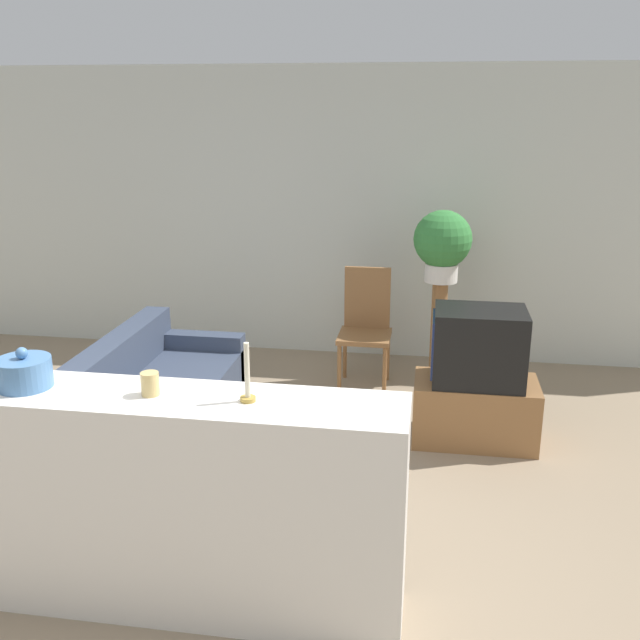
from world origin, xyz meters
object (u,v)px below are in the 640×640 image
at_px(couch, 152,404).
at_px(decorative_bowl, 24,372).
at_px(potted_plant, 443,242).
at_px(television, 478,346).
at_px(wooden_chair, 366,323).

height_order(couch, decorative_bowl, decorative_bowl).
xyz_separation_m(potted_plant, decorative_bowl, (-1.93, -3.18, -0.07)).
bearing_deg(television, couch, -172.11).
distance_m(television, potted_plant, 1.30).
relative_size(wooden_chair, potted_plant, 1.66).
bearing_deg(decorative_bowl, television, 42.56).
height_order(television, potted_plant, potted_plant).
distance_m(wooden_chair, potted_plant, 0.94).
xyz_separation_m(couch, decorative_bowl, (0.12, -1.69, 0.90)).
xyz_separation_m(wooden_chair, potted_plant, (0.62, 0.18, 0.68)).
xyz_separation_m(couch, television, (2.31, 0.32, 0.46)).
height_order(potted_plant, decorative_bowl, potted_plant).
bearing_deg(couch, wooden_chair, 42.41).
bearing_deg(television, wooden_chair, 131.92).
distance_m(couch, decorative_bowl, 1.92).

